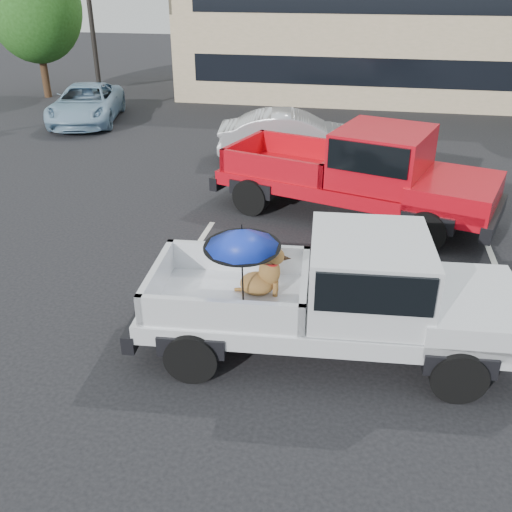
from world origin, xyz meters
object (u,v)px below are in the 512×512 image
object	(u,v)px
silver_sedan	(294,137)
blue_suv	(86,104)
tree_left	(34,8)
red_pickup	(372,171)
silver_pickup	(350,290)

from	to	relation	value
silver_sedan	blue_suv	xyz separation A→B (m)	(-8.29, 3.43, -0.05)
tree_left	red_pickup	distance (m)	18.74
silver_pickup	red_pickup	xyz separation A→B (m)	(0.26, 5.27, 0.11)
tree_left	silver_pickup	world-z (taller)	tree_left
red_pickup	silver_sedan	distance (m)	4.73
tree_left	silver_sedan	world-z (taller)	tree_left
silver_sedan	blue_suv	distance (m)	8.97
silver_pickup	red_pickup	bearing A→B (deg)	82.97
silver_pickup	silver_sedan	xyz separation A→B (m)	(-2.05, 9.38, -0.32)
tree_left	blue_suv	size ratio (longest dim) A/B	1.23
silver_pickup	red_pickup	size ratio (longest dim) A/B	0.85
tree_left	blue_suv	distance (m)	6.41
silver_pickup	blue_suv	size ratio (longest dim) A/B	1.19
silver_pickup	blue_suv	world-z (taller)	silver_pickup
red_pickup	blue_suv	world-z (taller)	red_pickup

